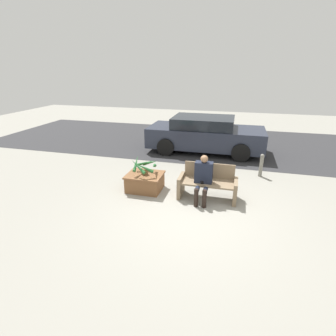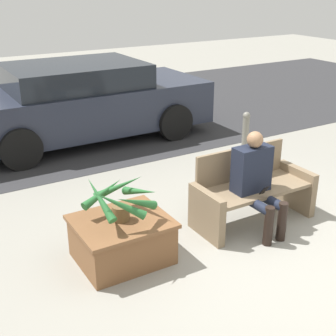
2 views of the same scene
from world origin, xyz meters
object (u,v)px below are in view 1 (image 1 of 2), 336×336
Objects in this scene: planter_box at (145,181)px; parked_car at (205,134)px; bench at (208,183)px; person_seated at (203,177)px; bollard_post at (261,165)px; potted_plant at (144,166)px.

planter_box is 0.21× the size of parked_car.
parked_car is (-0.59, 3.91, 0.30)m from bench.
parked_car is at bearing 96.68° from person_seated.
parked_car is at bearing 98.55° from bench.
bollard_post is at bearing 30.14° from planter_box.
bench is at bearing -0.63° from potted_plant.
bench is at bearing -0.34° from planter_box.
potted_plant is 3.57m from bollard_post.
bench is 2.04× the size of bollard_post.
potted_plant is at bearing 91.55° from planter_box.
person_seated is 1.59m from potted_plant.
person_seated is 1.63× the size of bollard_post.
bench is 1.54× the size of planter_box.
person_seated is at bearing -7.44° from potted_plant.
potted_plant reaches higher than bench.
potted_plant reaches higher than planter_box.
bollard_post is at bearing 52.20° from bench.
planter_box is 0.44m from potted_plant.
person_seated reaches higher than bollard_post.
person_seated is 0.26× the size of parked_car.
potted_plant is at bearing -105.75° from parked_car.
parked_car reaches higher than potted_plant.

